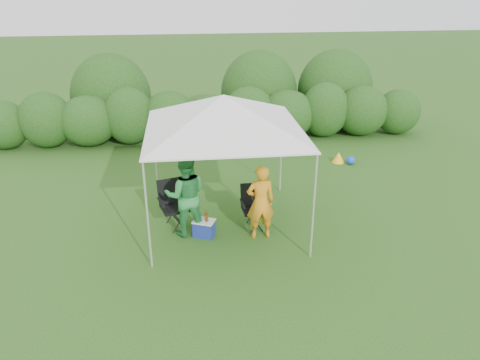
{
  "coord_description": "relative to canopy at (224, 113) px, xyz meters",
  "views": [
    {
      "loc": [
        -0.74,
        -8.4,
        4.99
      ],
      "look_at": [
        0.31,
        0.4,
        1.05
      ],
      "focal_mm": 35.0,
      "sensor_mm": 36.0,
      "label": 1
    }
  ],
  "objects": [
    {
      "name": "lawn_toy",
      "position": [
        3.61,
        3.12,
        -2.32
      ],
      "size": [
        0.59,
        0.5,
        0.3
      ],
      "color": "yellow",
      "rests_on": "ground"
    },
    {
      "name": "canopy",
      "position": [
        0.0,
        0.0,
        0.0
      ],
      "size": [
        3.1,
        3.1,
        2.83
      ],
      "color": "silver",
      "rests_on": "ground"
    },
    {
      "name": "chair_right",
      "position": [
        0.6,
        -0.16,
        -1.94
      ],
      "size": [
        0.6,
        0.55,
        0.92
      ],
      "rotation": [
        0.0,
        0.0,
        0.07
      ],
      "color": "black",
      "rests_on": "ground"
    },
    {
      "name": "woman",
      "position": [
        -0.82,
        -0.35,
        -1.58
      ],
      "size": [
        0.86,
        0.67,
        1.77
      ],
      "primitive_type": "imported",
      "rotation": [
        0.0,
        0.0,
        3.14
      ],
      "color": "#2C8842",
      "rests_on": "ground"
    },
    {
      "name": "man",
      "position": [
        0.66,
        -0.65,
        -1.68
      ],
      "size": [
        0.6,
        0.41,
        1.57
      ],
      "primitive_type": "imported",
      "rotation": [
        0.0,
        0.0,
        3.2
      ],
      "color": "orange",
      "rests_on": "ground"
    },
    {
      "name": "ground",
      "position": [
        0.0,
        -0.5,
        -2.46
      ],
      "size": [
        70.0,
        70.0,
        0.0
      ],
      "primitive_type": "plane",
      "color": "#2F5B1C"
    },
    {
      "name": "cooler",
      "position": [
        -0.48,
        -0.49,
        -2.28
      ],
      "size": [
        0.51,
        0.45,
        0.36
      ],
      "rotation": [
        0.0,
        0.0,
        -0.4
      ],
      "color": "navy",
      "rests_on": "ground"
    },
    {
      "name": "bottle",
      "position": [
        -0.42,
        -0.53,
        -1.98
      ],
      "size": [
        0.07,
        0.07,
        0.25
      ],
      "primitive_type": "cylinder",
      "color": "#592D0C",
      "rests_on": "cooler"
    },
    {
      "name": "chair_left",
      "position": [
        -1.09,
        0.05,
        -1.88
      ],
      "size": [
        0.75,
        0.71,
        1.02
      ],
      "rotation": [
        0.0,
        0.0,
        0.3
      ],
      "color": "black",
      "rests_on": "ground"
    },
    {
      "name": "hedge",
      "position": [
        0.0,
        5.5,
        -1.64
      ],
      "size": [
        14.03,
        1.53,
        1.8
      ],
      "color": "#244E18",
      "rests_on": "ground"
    }
  ]
}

